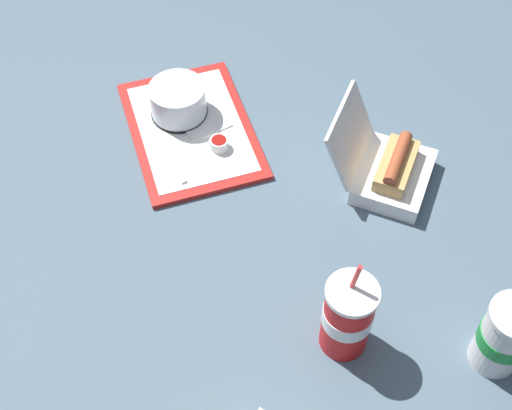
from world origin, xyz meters
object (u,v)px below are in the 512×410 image
Objects in this scene: plastic_fork at (173,165)px; soda_cup_corner at (347,316)px; ketchup_cup at (219,143)px; clamshell_hotdog_corner at (389,169)px; soda_cup_left at (505,336)px; food_tray at (191,130)px; cake_container at (178,101)px.

soda_cup_corner reaches higher than plastic_fork.
ketchup_cup is 0.15× the size of clamshell_hotdog_corner.
soda_cup_left is (-0.16, -0.21, -0.01)m from soda_cup_corner.
clamshell_hotdog_corner reaches higher than food_tray.
plastic_fork is 0.50× the size of soda_cup_left.
food_tray is 1.54× the size of clamshell_hotdog_corner.
soda_cup_corner is (-0.51, -0.09, 0.07)m from plastic_fork.
soda_cup_left is at bearing -156.92° from plastic_fork.
clamshell_hotdog_corner is (-0.25, -0.26, 0.01)m from ketchup_cup.
ketchup_cup is at bearing -162.52° from food_tray.
soda_cup_left is at bearing -164.18° from food_tray.
ketchup_cup is at bearing -2.74° from soda_cup_corner.
clamshell_hotdog_corner reaches higher than ketchup_cup.
soda_cup_corner is 0.27m from soda_cup_left.
food_tray is at bearing 17.48° from ketchup_cup.
food_tray is at bearing -47.99° from plastic_fork.
plastic_fork is 0.74m from soda_cup_left.
cake_container is 0.16m from plastic_fork.
soda_cup_left reaches higher than cake_container.
soda_cup_left is at bearing -165.06° from cake_container.
food_tray is at bearing 0.17° from soda_cup_corner.
cake_container is 1.15× the size of plastic_fork.
soda_cup_corner is at bearing 52.54° from soda_cup_left.
soda_cup_corner reaches higher than food_tray.
soda_cup_corner is at bearing 131.66° from clamshell_hotdog_corner.
plastic_fork is at bearing 132.74° from food_tray.
clamshell_hotdog_corner is 1.15× the size of soda_cup_corner.
clamshell_hotdog_corner is (-0.39, -0.29, -0.01)m from cake_container.
clamshell_hotdog_corner is at bearing -10.46° from soda_cup_left.
clamshell_hotdog_corner reaches higher than cake_container.
soda_cup_left is (-0.80, -0.21, 0.03)m from cake_container.
food_tray is 1.77× the size of soda_cup_corner.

